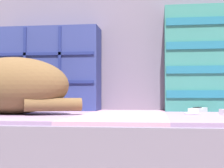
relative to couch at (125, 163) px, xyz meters
name	(u,v)px	position (x,y,z in m)	size (l,w,h in m)	color
couch	(125,163)	(0.00, 0.00, 0.00)	(2.08, 0.87, 0.34)	gray
sofa_backrest	(133,47)	(0.00, 0.36, 0.45)	(2.03, 0.14, 0.56)	slate
throw_pillow_quilted	(47,69)	(-0.36, 0.22, 0.35)	(0.45, 0.14, 0.35)	navy
throw_pillow_striped	(220,59)	(0.36, 0.22, 0.38)	(0.43, 0.14, 0.42)	#337A70
sleeping_cat	(8,87)	(-0.39, -0.10, 0.26)	(0.47, 0.25, 0.19)	brown
game_remote_far	(198,111)	(0.25, 0.06, 0.18)	(0.10, 0.19, 0.02)	white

